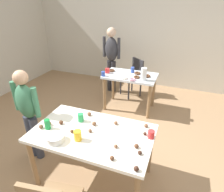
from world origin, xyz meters
The scene contains 38 objects.
ground_plane centered at (0.00, 0.00, 0.00)m, with size 6.40×6.40×0.00m, color #9E7A56.
wall_back centered at (0.00, 3.20, 1.30)m, with size 6.40×0.10×2.60m, color beige.
dining_table_near centered at (-0.03, -0.18, 0.66)m, with size 1.39×0.82×0.75m.
dining_table_far centered at (-0.12, 1.73, 0.62)m, with size 1.03×0.63×0.75m.
chair_far_table centered at (-0.21, 2.38, 0.50)m, with size 0.56×0.56×0.87m.
person_girl_near centered at (-1.00, -0.12, 0.80)m, with size 0.46×0.24×1.35m.
person_adult_far centered at (-0.77, 2.39, 0.92)m, with size 0.46×0.24×1.54m.
mixing_bowl centered at (-0.33, -0.46, 0.79)m, with size 0.19×0.19×0.07m, color white.
soda_can centered at (-0.55, -0.30, 0.81)m, with size 0.07×0.07×0.12m, color #198438.
fork_near centered at (0.10, -0.31, 0.75)m, with size 0.17×0.02×0.01m, color silver.
cup_near_0 centered at (-0.26, -0.03, 0.80)m, with size 0.07×0.07×0.11m, color green.
cup_near_1 centered at (-0.11, -0.36, 0.81)m, with size 0.08×0.08×0.12m, color yellow.
cup_near_2 centered at (0.62, -0.04, 0.80)m, with size 0.07×0.07×0.09m, color red.
cake_ball_0 centered at (-0.45, -0.18, 0.78)m, with size 0.05×0.05×0.05m, color brown.
cake_ball_1 centered at (0.53, 0.13, 0.77)m, with size 0.05×0.05×0.05m, color brown.
cake_ball_2 centered at (-0.57, -0.24, 0.78)m, with size 0.05×0.05×0.05m, color brown.
cake_ball_3 centered at (-0.62, -0.33, 0.77)m, with size 0.05×0.05×0.05m, color brown.
cake_ball_4 centered at (0.34, -0.50, 0.77)m, with size 0.04×0.04×0.04m, color brown.
cake_ball_5 centered at (-0.24, -0.27, 0.77)m, with size 0.04×0.04×0.04m, color brown.
cake_ball_6 centered at (0.58, -0.54, 0.77)m, with size 0.05×0.05×0.05m, color #3D2319.
cake_ball_7 centered at (0.18, 0.06, 0.77)m, with size 0.05×0.05×0.05m, color brown.
cake_ball_8 centered at (0.31, -0.33, 0.77)m, with size 0.04×0.04×0.04m, color brown.
cake_ball_9 centered at (0.57, -0.33, 0.77)m, with size 0.04×0.04×0.04m, color #3D2319.
cake_ball_10 centered at (-0.21, 0.12, 0.78)m, with size 0.05×0.05×0.05m, color brown.
cake_ball_11 centered at (0.55, -0.02, 0.77)m, with size 0.04×0.04×0.04m, color #3D2319.
cake_ball_12 centered at (-0.05, -0.19, 0.77)m, with size 0.04×0.04×0.04m, color brown.
cake_ball_13 centered at (-0.06, -0.05, 0.78)m, with size 0.05×0.05×0.05m, color brown.
cake_ball_14 centered at (0.51, -0.26, 0.77)m, with size 0.05×0.05×0.05m, color brown.
pitcher_far centered at (0.18, 1.55, 0.87)m, with size 0.11×0.11×0.24m, color white.
cup_far_0 centered at (-0.12, 1.88, 0.81)m, with size 0.07×0.07×0.11m, color #3351B2.
cup_far_1 centered at (-0.59, 1.67, 0.80)m, with size 0.09×0.09×0.10m, color red.
cup_far_2 centered at (-0.60, 1.49, 0.80)m, with size 0.07×0.07×0.09m, color #3351B2.
donut_far_0 centered at (-0.16, 1.49, 0.77)m, with size 0.12×0.12×0.04m, color white.
donut_far_1 centered at (0.00, 1.83, 0.77)m, with size 0.13×0.13×0.04m, color brown.
donut_far_2 centered at (-0.54, 1.80, 0.77)m, with size 0.12×0.12×0.04m, color brown.
donut_far_3 centered at (0.21, 1.74, 0.77)m, with size 0.13×0.13×0.04m, color brown.
donut_far_4 centered at (-0.01, 1.47, 0.77)m, with size 0.13×0.13×0.04m, color pink.
donut_far_5 centered at (0.04, 1.62, 0.77)m, with size 0.12×0.12×0.04m, color brown.
Camera 1 is at (0.82, -1.78, 2.14)m, focal length 31.13 mm.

